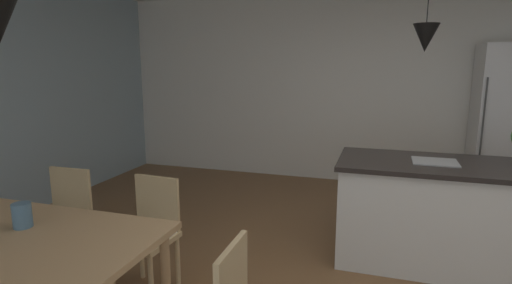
% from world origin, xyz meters
% --- Properties ---
extents(wall_back_kitchen, '(10.00, 0.12, 2.70)m').
position_xyz_m(wall_back_kitchen, '(0.00, 3.26, 1.35)').
color(wall_back_kitchen, white).
rests_on(wall_back_kitchen, ground_plane).
extents(dining_table, '(1.78, 0.88, 0.76)m').
position_xyz_m(dining_table, '(-2.18, -1.07, 0.68)').
color(dining_table, tan).
rests_on(dining_table, ground_plane).
extents(chair_far_right, '(0.43, 0.43, 0.87)m').
position_xyz_m(chair_far_right, '(-1.78, -0.26, 0.47)').
color(chair_far_right, tan).
rests_on(chair_far_right, ground_plane).
extents(chair_far_left, '(0.41, 0.41, 0.87)m').
position_xyz_m(chair_far_left, '(-2.58, -0.26, 0.47)').
color(chair_far_left, tan).
rests_on(chair_far_left, ground_plane).
extents(kitchen_island, '(2.09, 0.84, 0.91)m').
position_xyz_m(kitchen_island, '(0.55, 0.86, 0.46)').
color(kitchen_island, silver).
rests_on(kitchen_island, ground_plane).
extents(refrigerator, '(0.73, 0.67, 1.95)m').
position_xyz_m(refrigerator, '(1.30, 2.86, 0.98)').
color(refrigerator, silver).
rests_on(refrigerator, ground_plane).
extents(pendant_over_island_main, '(0.21, 0.21, 0.89)m').
position_xyz_m(pendant_over_island_main, '(0.15, 0.86, 1.92)').
color(pendant_over_island_main, black).
extents(vase_on_dining_table, '(0.11, 0.11, 0.15)m').
position_xyz_m(vase_on_dining_table, '(-2.15, -0.99, 0.83)').
color(vase_on_dining_table, slate).
rests_on(vase_on_dining_table, dining_table).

